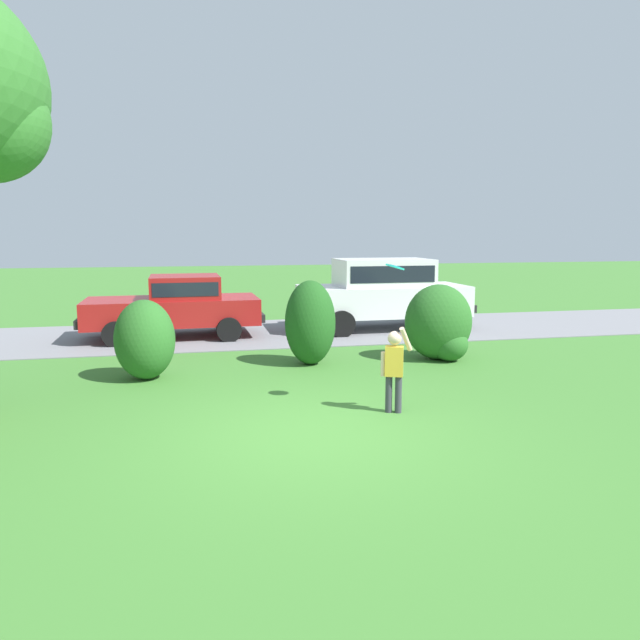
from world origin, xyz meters
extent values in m
plane|color=#3D752D|center=(0.00, 0.00, 0.00)|extent=(80.00, 80.00, 0.00)
cube|color=slate|center=(0.00, 7.78, 0.01)|extent=(28.00, 4.40, 0.02)
ellipsoid|color=#286023|center=(-2.36, 3.43, 0.72)|extent=(1.07, 1.09, 1.44)
ellipsoid|color=#286023|center=(-2.37, 3.54, 0.32)|extent=(0.71, 0.71, 0.64)
ellipsoid|color=#1E511C|center=(0.77, 3.98, 0.84)|extent=(1.01, 1.02, 1.69)
ellipsoid|color=#286023|center=(3.46, 3.92, 0.78)|extent=(1.41, 1.20, 1.57)
ellipsoid|color=#286023|center=(3.62, 3.70, 0.35)|extent=(0.78, 0.78, 0.70)
cube|color=maroon|center=(-2.03, 7.62, 0.68)|extent=(4.26, 1.99, 0.64)
cube|color=maroon|center=(-1.72, 7.64, 1.28)|extent=(1.74, 1.68, 0.56)
cube|color=black|center=(-1.72, 7.64, 1.28)|extent=(1.60, 1.69, 0.34)
cylinder|color=black|center=(-3.30, 6.64, 0.30)|extent=(0.61, 0.24, 0.60)
cylinder|color=black|center=(-3.37, 8.52, 0.30)|extent=(0.61, 0.24, 0.60)
cylinder|color=black|center=(-0.70, 6.73, 0.30)|extent=(0.61, 0.24, 0.60)
cylinder|color=black|center=(-0.77, 8.61, 0.30)|extent=(0.61, 0.24, 0.60)
cube|color=black|center=(-4.17, 7.55, 0.52)|extent=(0.18, 1.75, 0.20)
cube|color=black|center=(0.10, 7.70, 0.52)|extent=(0.18, 1.75, 0.20)
cube|color=white|center=(3.50, 7.75, 0.80)|extent=(4.52, 1.89, 0.80)
cube|color=white|center=(3.50, 7.75, 1.56)|extent=(2.49, 1.65, 0.72)
cube|color=black|center=(3.50, 7.75, 1.56)|extent=(2.30, 1.67, 0.43)
cylinder|color=black|center=(2.12, 6.80, 0.34)|extent=(0.68, 0.23, 0.68)
cylinder|color=black|center=(2.10, 8.67, 0.34)|extent=(0.68, 0.23, 0.68)
cylinder|color=black|center=(4.91, 6.83, 0.34)|extent=(0.68, 0.23, 0.68)
cylinder|color=black|center=(4.89, 8.71, 0.34)|extent=(0.68, 0.23, 0.68)
cube|color=black|center=(1.21, 7.72, 0.60)|extent=(0.14, 1.75, 0.20)
cube|color=black|center=(5.79, 7.78, 0.60)|extent=(0.14, 1.75, 0.20)
cylinder|color=#383842|center=(1.29, 0.65, 0.28)|extent=(0.10, 0.10, 0.55)
cylinder|color=#383842|center=(1.42, 0.60, 0.28)|extent=(0.10, 0.10, 0.55)
cube|color=gold|center=(1.36, 0.62, 0.77)|extent=(0.30, 0.24, 0.44)
sphere|color=beige|center=(1.36, 0.62, 1.11)|extent=(0.20, 0.20, 0.20)
cylinder|color=beige|center=(1.53, 0.61, 1.09)|extent=(0.25, 0.20, 0.39)
cylinder|color=beige|center=(1.21, 0.68, 0.72)|extent=(0.07, 0.07, 0.36)
cylinder|color=#1EB7B2|center=(1.42, 0.83, 2.12)|extent=(0.28, 0.28, 0.10)
cylinder|color=#337FDB|center=(1.42, 0.83, 2.13)|extent=(0.16, 0.15, 0.07)
camera|label=1|loc=(-1.39, -7.20, 2.61)|focal=32.53mm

